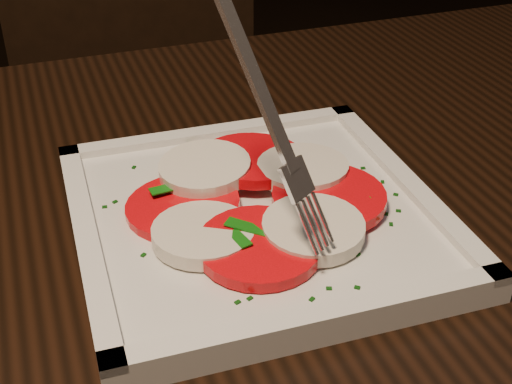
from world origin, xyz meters
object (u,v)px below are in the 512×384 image
plate (256,219)px  fork (249,99)px  chair (141,101)px  table (193,379)px

plate → fork: bearing=-113.0°
chair → plate: chair is taller
table → chair: bearing=85.1°
table → fork: fork is taller
table → fork: size_ratio=7.51×
table → fork: bearing=7.1°
table → chair: chair is taller
table → fork: 0.22m
plate → fork: 0.11m
chair → plate: (-0.00, -0.70, 0.22)m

